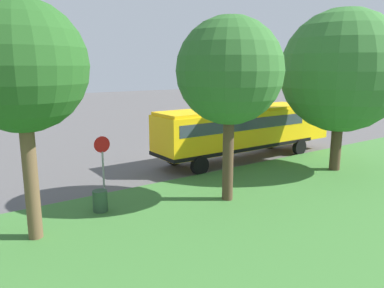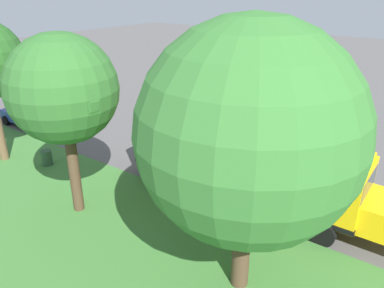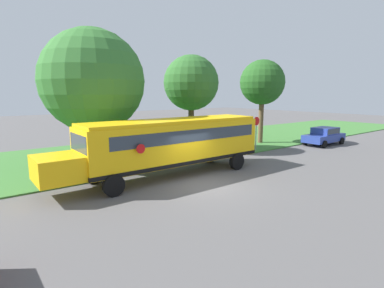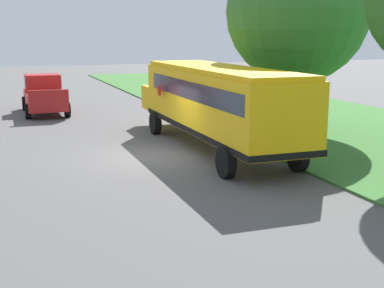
{
  "view_description": "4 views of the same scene",
  "coord_description": "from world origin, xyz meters",
  "px_view_note": "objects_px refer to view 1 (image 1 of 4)",
  "views": [
    {
      "loc": [
        -19.0,
        14.68,
        5.53
      ],
      "look_at": [
        -1.27,
        2.25,
        1.04
      ],
      "focal_mm": 35.0,
      "sensor_mm": 36.0,
      "label": 1
    },
    {
      "loc": [
        -15.95,
        -7.09,
        9.0
      ],
      "look_at": [
        -0.88,
        3.81,
        1.05
      ],
      "focal_mm": 35.0,
      "sensor_mm": 36.0,
      "label": 2
    },
    {
      "loc": [
        10.98,
        -9.39,
        4.58
      ],
      "look_at": [
        -1.48,
        0.23,
        1.9
      ],
      "focal_mm": 28.0,
      "sensor_mm": 36.0,
      "label": 3
    },
    {
      "loc": [
        4.96,
        18.14,
        4.32
      ],
      "look_at": [
        0.04,
        4.41,
        1.32
      ],
      "focal_mm": 50.0,
      "sensor_mm": 36.0,
      "label": 4
    }
  ],
  "objects_px": {
    "oak_tree_roadside_mid": "(233,72)",
    "oak_tree_far_end": "(20,68)",
    "oak_tree_beside_bus": "(342,72)",
    "pickup_truck": "(302,117)",
    "trash_bin": "(100,202)",
    "school_bus": "(241,128)",
    "stop_sign": "(103,160)"
  },
  "relations": [
    {
      "from": "oak_tree_roadside_mid",
      "to": "oak_tree_far_end",
      "type": "height_order",
      "value": "oak_tree_far_end"
    },
    {
      "from": "stop_sign",
      "to": "oak_tree_far_end",
      "type": "bearing_deg",
      "value": 124.22
    },
    {
      "from": "oak_tree_beside_bus",
      "to": "oak_tree_roadside_mid",
      "type": "relative_size",
      "value": 1.13
    },
    {
      "from": "oak_tree_far_end",
      "to": "trash_bin",
      "type": "xyz_separation_m",
      "value": [
        0.96,
        -2.6,
        -5.03
      ]
    },
    {
      "from": "school_bus",
      "to": "pickup_truck",
      "type": "relative_size",
      "value": 2.3
    },
    {
      "from": "oak_tree_roadside_mid",
      "to": "trash_bin",
      "type": "relative_size",
      "value": 8.32
    },
    {
      "from": "oak_tree_roadside_mid",
      "to": "oak_tree_far_end",
      "type": "xyz_separation_m",
      "value": [
        0.85,
        7.61,
        0.15
      ]
    },
    {
      "from": "oak_tree_roadside_mid",
      "to": "stop_sign",
      "type": "relative_size",
      "value": 2.73
    },
    {
      "from": "oak_tree_far_end",
      "to": "trash_bin",
      "type": "bearing_deg",
      "value": -69.78
    },
    {
      "from": "pickup_truck",
      "to": "oak_tree_beside_bus",
      "type": "bearing_deg",
      "value": 135.88
    },
    {
      "from": "pickup_truck",
      "to": "trash_bin",
      "type": "distance_m",
      "value": 24.03
    },
    {
      "from": "oak_tree_beside_bus",
      "to": "stop_sign",
      "type": "height_order",
      "value": "oak_tree_beside_bus"
    },
    {
      "from": "oak_tree_roadside_mid",
      "to": "school_bus",
      "type": "bearing_deg",
      "value": -45.52
    },
    {
      "from": "oak_tree_roadside_mid",
      "to": "oak_tree_beside_bus",
      "type": "bearing_deg",
      "value": -88.29
    },
    {
      "from": "pickup_truck",
      "to": "oak_tree_roadside_mid",
      "type": "bearing_deg",
      "value": 120.76
    },
    {
      "from": "school_bus",
      "to": "oak_tree_roadside_mid",
      "type": "relative_size",
      "value": 1.66
    },
    {
      "from": "oak_tree_beside_bus",
      "to": "oak_tree_far_end",
      "type": "bearing_deg",
      "value": 87.65
    },
    {
      "from": "oak_tree_roadside_mid",
      "to": "oak_tree_far_end",
      "type": "distance_m",
      "value": 7.66
    },
    {
      "from": "pickup_truck",
      "to": "stop_sign",
      "type": "bearing_deg",
      "value": 108.54
    },
    {
      "from": "oak_tree_beside_bus",
      "to": "pickup_truck",
      "type": "bearing_deg",
      "value": -44.12
    },
    {
      "from": "pickup_truck",
      "to": "trash_bin",
      "type": "xyz_separation_m",
      "value": [
        -8.57,
        22.44,
        -0.62
      ]
    },
    {
      "from": "oak_tree_beside_bus",
      "to": "stop_sign",
      "type": "distance_m",
      "value": 12.76
    },
    {
      "from": "oak_tree_beside_bus",
      "to": "trash_bin",
      "type": "xyz_separation_m",
      "value": [
        1.58,
        12.6,
        -4.82
      ]
    },
    {
      "from": "stop_sign",
      "to": "trash_bin",
      "type": "distance_m",
      "value": 1.93
    },
    {
      "from": "oak_tree_far_end",
      "to": "oak_tree_roadside_mid",
      "type": "bearing_deg",
      "value": -96.37
    },
    {
      "from": "oak_tree_far_end",
      "to": "school_bus",
      "type": "bearing_deg",
      "value": -71.73
    },
    {
      "from": "oak_tree_beside_bus",
      "to": "stop_sign",
      "type": "relative_size",
      "value": 3.08
    },
    {
      "from": "oak_tree_beside_bus",
      "to": "stop_sign",
      "type": "bearing_deg",
      "value": 76.56
    },
    {
      "from": "oak_tree_roadside_mid",
      "to": "oak_tree_far_end",
      "type": "bearing_deg",
      "value": 83.63
    },
    {
      "from": "school_bus",
      "to": "oak_tree_far_end",
      "type": "relative_size",
      "value": 1.64
    },
    {
      "from": "school_bus",
      "to": "stop_sign",
      "type": "bearing_deg",
      "value": 101.83
    },
    {
      "from": "pickup_truck",
      "to": "trash_bin",
      "type": "bearing_deg",
      "value": 110.9
    }
  ]
}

